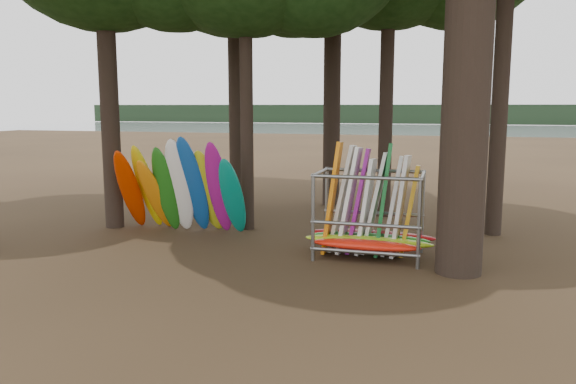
# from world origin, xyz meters

# --- Properties ---
(ground) EXTENTS (120.00, 120.00, 0.00)m
(ground) POSITION_xyz_m (0.00, 0.00, 0.00)
(ground) COLOR #47331E
(ground) RESTS_ON ground
(lake) EXTENTS (160.00, 160.00, 0.00)m
(lake) POSITION_xyz_m (0.00, 60.00, 0.00)
(lake) COLOR gray
(lake) RESTS_ON ground
(far_shore) EXTENTS (160.00, 4.00, 4.00)m
(far_shore) POSITION_xyz_m (0.00, 110.00, 2.00)
(far_shore) COLOR black
(far_shore) RESTS_ON ground
(kayak_row) EXTENTS (3.91, 1.88, 2.98)m
(kayak_row) POSITION_xyz_m (-2.84, 1.88, 1.27)
(kayak_row) COLOR #C82900
(kayak_row) RESTS_ON ground
(storage_rack) EXTENTS (3.21, 1.62, 2.82)m
(storage_rack) POSITION_xyz_m (2.76, 0.80, 0.99)
(storage_rack) COLOR slate
(storage_rack) RESTS_ON ground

